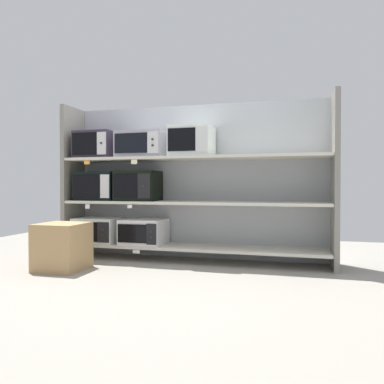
# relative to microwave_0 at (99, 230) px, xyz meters

# --- Properties ---
(ground) EXTENTS (6.83, 6.00, 0.02)m
(ground) POSITION_rel_microwave_0_xyz_m (1.11, -1.00, -0.31)
(ground) COLOR gray
(back_panel) EXTENTS (3.03, 0.04, 1.72)m
(back_panel) POSITION_rel_microwave_0_xyz_m (1.11, 0.24, 0.56)
(back_panel) COLOR #9EA3A8
(back_panel) RESTS_ON ground
(upright_left) EXTENTS (0.05, 0.44, 1.72)m
(upright_left) POSITION_rel_microwave_0_xyz_m (-0.33, 0.00, 0.56)
(upright_left) COLOR gray
(upright_left) RESTS_ON ground
(upright_right) EXTENTS (0.05, 0.44, 1.72)m
(upright_right) POSITION_rel_microwave_0_xyz_m (2.56, 0.00, 0.56)
(upright_right) COLOR gray
(upright_right) RESTS_ON ground
(shelf_0) EXTENTS (2.83, 0.44, 0.03)m
(shelf_0) POSITION_rel_microwave_0_xyz_m (1.11, 0.00, -0.15)
(shelf_0) COLOR beige
(shelf_0) RESTS_ON ground
(microwave_0) EXTENTS (0.49, 0.43, 0.28)m
(microwave_0) POSITION_rel_microwave_0_xyz_m (0.00, 0.00, 0.00)
(microwave_0) COLOR silver
(microwave_0) RESTS_ON shelf_0
(microwave_1) EXTENTS (0.47, 0.43, 0.27)m
(microwave_1) POSITION_rel_microwave_0_xyz_m (0.56, 0.00, -0.00)
(microwave_1) COLOR silver
(microwave_1) RESTS_ON shelf_0
(price_tag_0) EXTENTS (0.07, 0.00, 0.03)m
(price_tag_0) POSITION_rel_microwave_0_xyz_m (-0.00, -0.22, -0.19)
(price_tag_0) COLOR orange
(price_tag_1) EXTENTS (0.08, 0.00, 0.03)m
(price_tag_1) POSITION_rel_microwave_0_xyz_m (0.56, -0.22, -0.19)
(price_tag_1) COLOR white
(shelf_1) EXTENTS (2.83, 0.44, 0.03)m
(shelf_1) POSITION_rel_microwave_0_xyz_m (1.11, 0.00, 0.33)
(shelf_1) COLOR beige
(microwave_2) EXTENTS (0.47, 0.33, 0.32)m
(microwave_2) POSITION_rel_microwave_0_xyz_m (-0.01, -0.00, 0.50)
(microwave_2) COLOR black
(microwave_2) RESTS_ON shelf_1
(microwave_3) EXTENTS (0.45, 0.39, 0.33)m
(microwave_3) POSITION_rel_microwave_0_xyz_m (0.49, 0.00, 0.51)
(microwave_3) COLOR black
(microwave_3) RESTS_ON shelf_1
(price_tag_2) EXTENTS (0.05, 0.00, 0.05)m
(price_tag_2) POSITION_rel_microwave_0_xyz_m (-0.02, -0.22, 0.28)
(price_tag_2) COLOR white
(price_tag_3) EXTENTS (0.05, 0.00, 0.04)m
(price_tag_3) POSITION_rel_microwave_0_xyz_m (0.49, -0.22, 0.29)
(price_tag_3) COLOR white
(shelf_2) EXTENTS (2.83, 0.44, 0.03)m
(shelf_2) POSITION_rel_microwave_0_xyz_m (1.11, 0.00, 0.80)
(shelf_2) COLOR beige
(microwave_4) EXTENTS (0.44, 0.37, 0.31)m
(microwave_4) POSITION_rel_microwave_0_xyz_m (-0.02, -0.00, 0.97)
(microwave_4) COLOR #322838
(microwave_4) RESTS_ON shelf_2
(microwave_5) EXTENTS (0.53, 0.39, 0.29)m
(microwave_5) POSITION_rel_microwave_0_xyz_m (0.54, 0.00, 0.96)
(microwave_5) COLOR #9F9AA8
(microwave_5) RESTS_ON shelf_2
(microwave_6) EXTENTS (0.44, 0.40, 0.32)m
(microwave_6) POSITION_rel_microwave_0_xyz_m (1.11, 0.00, 0.98)
(microwave_6) COLOR silver
(microwave_6) RESTS_ON shelf_2
(price_tag_4) EXTENTS (0.07, 0.00, 0.04)m
(price_tag_4) POSITION_rel_microwave_0_xyz_m (-0.02, -0.22, 0.76)
(price_tag_4) COLOR orange
(price_tag_5) EXTENTS (0.07, 0.00, 0.05)m
(price_tag_5) POSITION_rel_microwave_0_xyz_m (0.54, -0.22, 0.76)
(price_tag_5) COLOR beige
(shipping_carton) EXTENTS (0.43, 0.43, 0.45)m
(shipping_carton) POSITION_rel_microwave_0_xyz_m (0.01, -0.73, -0.08)
(shipping_carton) COLOR tan
(shipping_carton) RESTS_ON ground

